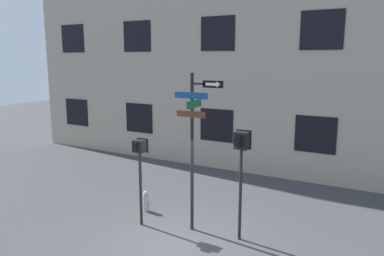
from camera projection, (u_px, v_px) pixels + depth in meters
ground_plane at (180, 243)px, 9.48m from camera, size 60.00×60.00×0.00m
street_sign_pole at (194, 137)px, 9.73m from camera, size 1.36×0.77×4.25m
pedestrian_signal_left at (140, 159)px, 10.18m from camera, size 0.38×0.40×2.46m
pedestrian_signal_right at (241, 154)px, 9.26m from camera, size 0.40×0.40×2.86m
fire_hydrant at (146, 201)px, 11.41m from camera, size 0.35×0.19×0.65m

